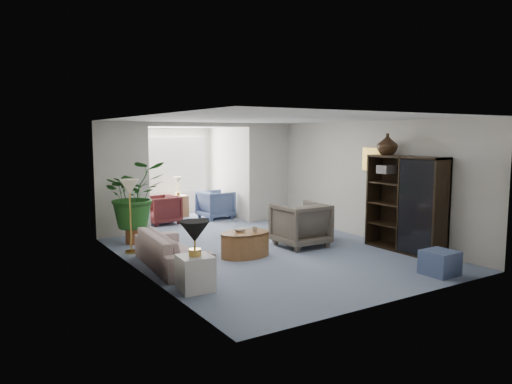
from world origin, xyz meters
TOP-DOWN VIEW (x-y plane):
  - floor at (0.00, 0.00)m, footprint 6.00×6.00m
  - sunroom_floor at (0.00, 4.10)m, footprint 2.60×2.60m
  - back_pier_left at (-1.90, 3.00)m, footprint 1.20×0.12m
  - back_pier_right at (1.90, 3.00)m, footprint 1.20×0.12m
  - back_header at (0.00, 3.00)m, footprint 2.60×0.12m
  - window_pane at (0.00, 5.18)m, footprint 2.20×0.02m
  - window_blinds at (0.00, 5.15)m, footprint 2.20×0.02m
  - framed_picture at (2.46, -0.10)m, footprint 0.04×0.50m
  - sofa at (-1.94, 0.16)m, footprint 0.93×2.05m
  - end_table at (-2.14, -1.19)m, footprint 0.49×0.49m
  - table_lamp at (-2.14, -1.19)m, footprint 0.44×0.44m
  - floor_lamp at (-2.23, 1.45)m, footprint 0.36×0.36m
  - coffee_table at (-0.55, 0.10)m, footprint 0.99×0.99m
  - coffee_bowl at (-0.60, 0.20)m, footprint 0.24×0.24m
  - coffee_cup at (-0.40, -0.00)m, footprint 0.11×0.11m
  - wingback_chair at (0.81, 0.22)m, footprint 0.94×0.96m
  - side_table_dark at (1.51, 0.52)m, footprint 0.64×0.58m
  - entertainment_cabinet at (2.23, -1.17)m, footprint 0.44×1.64m
  - cabinet_urn at (2.23, -0.67)m, footprint 0.40×0.40m
  - ottoman at (1.48, -2.53)m, footprint 0.49×0.49m
  - plant_pot at (-1.90, 2.22)m, footprint 0.40×0.40m
  - house_plant at (-1.90, 2.22)m, footprint 1.23×1.07m
  - sunroom_chair_blue at (0.84, 3.97)m, footprint 0.86×0.84m
  - sunroom_chair_maroon at (-0.66, 3.97)m, footprint 0.83×0.81m
  - sunroom_table at (0.09, 4.72)m, footprint 0.49×0.40m
  - shelf_clutter at (2.18, -1.30)m, footprint 0.30×1.15m

SIDE VIEW (x-z plane):
  - floor at x=0.00m, z-range 0.00..0.00m
  - sunroom_floor at x=0.00m, z-range 0.00..0.00m
  - plant_pot at x=-1.90m, z-range 0.00..0.32m
  - ottoman at x=1.48m, z-range 0.00..0.39m
  - coffee_table at x=-0.55m, z-range 0.00..0.45m
  - end_table at x=-2.14m, z-range 0.00..0.51m
  - sunroom_table at x=0.09m, z-range 0.00..0.58m
  - sofa at x=-1.94m, z-range 0.00..0.58m
  - side_table_dark at x=1.51m, z-range 0.00..0.63m
  - sunroom_chair_maroon at x=-0.66m, z-range 0.00..0.71m
  - sunroom_chair_blue at x=0.84m, z-range 0.00..0.74m
  - wingback_chair at x=0.81m, z-range 0.00..0.87m
  - coffee_bowl at x=-0.60m, z-range 0.45..0.51m
  - coffee_cup at x=-0.40m, z-range 0.45..0.55m
  - table_lamp at x=-2.14m, z-range 0.71..1.01m
  - entertainment_cabinet at x=2.23m, z-range 0.00..1.82m
  - house_plant at x=-1.90m, z-range 0.32..1.69m
  - shelf_clutter at x=2.18m, z-range 0.67..1.73m
  - back_pier_left at x=-1.90m, z-range 0.00..2.50m
  - back_pier_right at x=1.90m, z-range 0.00..2.50m
  - floor_lamp at x=-2.23m, z-range 1.11..1.39m
  - window_pane at x=0.00m, z-range 0.65..2.15m
  - window_blinds at x=0.00m, z-range 0.65..2.15m
  - framed_picture at x=2.46m, z-range 1.50..1.90m
  - cabinet_urn at x=2.23m, z-range 1.82..2.24m
  - back_header at x=0.00m, z-range 2.40..2.50m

